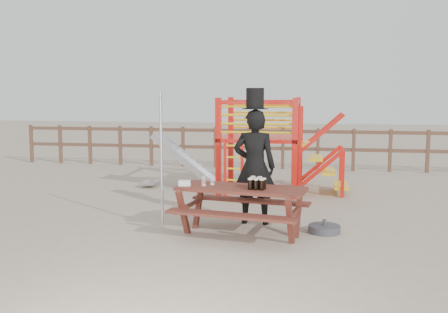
% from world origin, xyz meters
% --- Properties ---
extents(ground, '(60.00, 60.00, 0.00)m').
position_xyz_m(ground, '(0.00, 0.00, 0.00)').
color(ground, tan).
rests_on(ground, ground).
extents(back_fence, '(15.09, 0.09, 1.20)m').
position_xyz_m(back_fence, '(0.00, 7.00, 0.74)').
color(back_fence, brown).
rests_on(back_fence, ground).
extents(playground_fort, '(4.71, 1.84, 2.10)m').
position_xyz_m(playground_fort, '(0.12, 3.58, 1.07)').
color(playground_fort, red).
rests_on(playground_fort, ground).
extents(picnic_table, '(2.13, 1.63, 0.76)m').
position_xyz_m(picnic_table, '(0.30, -0.05, 0.48)').
color(picnic_table, maroon).
rests_on(picnic_table, ground).
extents(man_with_hat, '(0.72, 0.48, 2.28)m').
position_xyz_m(man_with_hat, '(0.42, 0.71, 1.02)').
color(man_with_hat, black).
rests_on(man_with_hat, ground).
extents(metal_pole, '(0.05, 0.05, 2.21)m').
position_xyz_m(metal_pole, '(-1.02, 0.14, 1.11)').
color(metal_pole, '#B2B2B7').
rests_on(metal_pole, ground).
extents(parasol_base, '(0.50, 0.50, 0.21)m').
position_xyz_m(parasol_base, '(1.58, 0.34, 0.06)').
color(parasol_base, '#3B3B40').
rests_on(parasol_base, ground).
extents(paper_bag, '(0.20, 0.17, 0.08)m').
position_xyz_m(paper_bag, '(-0.58, -0.08, 0.80)').
color(paper_bag, white).
rests_on(paper_bag, picnic_table).
extents(stout_pints, '(0.27, 0.29, 0.17)m').
position_xyz_m(stout_pints, '(0.55, -0.14, 0.84)').
color(stout_pints, black).
rests_on(stout_pints, picnic_table).
extents(empty_glasses, '(0.19, 0.16, 0.15)m').
position_xyz_m(empty_glasses, '(-0.23, 0.01, 0.83)').
color(empty_glasses, silver).
rests_on(empty_glasses, picnic_table).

